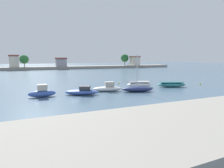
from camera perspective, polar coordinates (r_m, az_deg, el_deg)
name	(u,v)px	position (r m, az deg, el deg)	size (l,w,h in m)	color
ground_plane	(175,106)	(23.60, 18.64, -6.44)	(400.00, 400.00, 0.00)	#476075
moored_boat_0	(42,93)	(29.37, -20.43, -2.44)	(3.90, 1.26, 1.85)	#3856A8
moored_boat_1	(82,92)	(29.67, -9.06, -2.29)	(5.52, 3.84, 1.37)	#3856A8
moored_boat_2	(108,88)	(32.44, -1.30, -1.24)	(5.31, 2.68, 1.63)	white
moored_boat_3	(137,89)	(32.32, 7.70, -1.49)	(5.65, 3.51, 6.38)	navy
moored_boat_4	(139,84)	(37.36, 8.29, -0.13)	(5.27, 3.04, 1.13)	white
moored_boat_5	(172,85)	(39.17, 17.65, -0.15)	(5.73, 3.64, 0.98)	teal
mooring_buoy_0	(119,83)	(41.96, 2.03, 0.29)	(0.31, 0.31, 0.31)	yellow
mooring_buoy_1	(200,84)	(45.08, 25.20, 0.09)	(0.34, 0.34, 0.34)	yellow
distant_shoreline	(62,66)	(103.09, -15.05, 5.43)	(131.89, 9.92, 9.18)	gray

